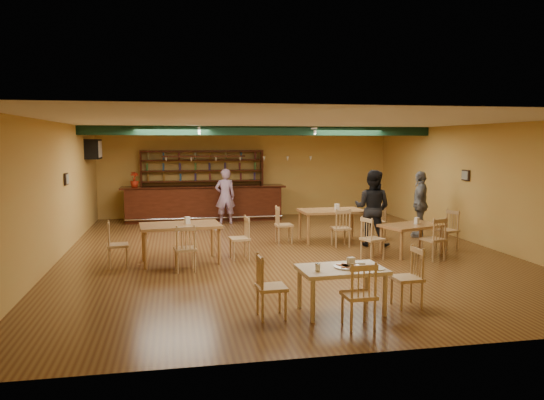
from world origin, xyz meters
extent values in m
plane|color=#512F17|center=(0.00, 0.00, 0.00)|extent=(12.00, 12.00, 0.00)
cube|color=black|center=(0.00, 2.80, 2.87)|extent=(10.00, 0.30, 0.25)
cube|color=silver|center=(-1.80, 3.40, 2.94)|extent=(0.05, 2.50, 0.05)
cube|color=silver|center=(1.40, 3.40, 2.94)|extent=(0.05, 2.50, 0.05)
cube|color=silver|center=(-4.80, 4.20, 2.35)|extent=(0.34, 0.70, 0.48)
cube|color=black|center=(-4.97, 1.00, 1.70)|extent=(0.04, 0.34, 0.28)
cube|color=black|center=(4.97, 0.50, 1.70)|extent=(0.04, 0.34, 0.28)
cube|color=black|center=(-1.54, 5.15, 0.56)|extent=(5.28, 0.85, 1.13)
cube|color=black|center=(-1.54, 5.78, 1.14)|extent=(4.09, 0.40, 2.28)
imported|color=#B42610|center=(-3.73, 5.15, 1.37)|extent=(0.35, 0.35, 0.49)
cube|color=#996036|center=(1.51, 1.03, 0.41)|extent=(1.64, 1.00, 0.81)
cube|color=#996036|center=(-2.38, -0.75, 0.42)|extent=(1.76, 1.16, 0.83)
cube|color=#996036|center=(2.84, -0.87, 0.34)|extent=(1.57, 1.21, 0.69)
cube|color=tan|center=(-0.03, -4.45, 0.34)|extent=(1.32, 0.88, 0.69)
cylinder|color=silver|center=(0.06, -4.45, 0.69)|extent=(0.43, 0.43, 0.01)
cylinder|color=#EAE5C6|center=(-0.44, -4.59, 0.74)|extent=(0.08, 0.08, 0.11)
cube|color=white|center=(0.29, -4.27, 0.70)|extent=(0.21, 0.17, 0.03)
cube|color=silver|center=(0.20, -4.41, 0.70)|extent=(0.31, 0.27, 0.00)
cylinder|color=white|center=(0.47, -4.64, 0.69)|extent=(0.23, 0.23, 0.01)
imported|color=#824597|center=(-0.93, 4.33, 0.87)|extent=(0.66, 0.46, 1.73)
imported|color=black|center=(2.31, 0.23, 0.94)|extent=(1.16, 1.12, 1.88)
imported|color=slate|center=(4.04, 1.13, 0.89)|extent=(0.90, 1.12, 1.78)
camera|label=1|loc=(-2.49, -11.76, 2.58)|focal=34.21mm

